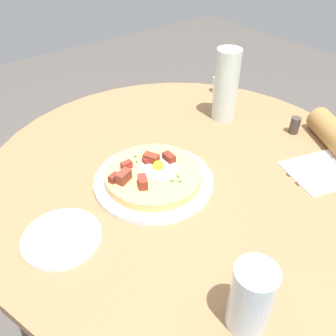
{
  "coord_description": "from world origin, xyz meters",
  "views": [
    {
      "loc": [
        -0.55,
        0.47,
        1.31
      ],
      "look_at": [
        -0.0,
        0.05,
        0.77
      ],
      "focal_mm": 38.26,
      "sensor_mm": 36.0,
      "label": 1
    }
  ],
  "objects_px": {
    "dining_table": "(180,216)",
    "breakfast_pizza": "(153,174)",
    "pepper_shaker": "(295,125)",
    "water_bottle": "(226,85)",
    "fork": "(318,166)",
    "pizza_plate": "(154,181)",
    "bread_plate": "(62,238)",
    "salt_shaker": "(217,85)",
    "water_glass": "(251,298)",
    "knife": "(328,174)"
  },
  "relations": [
    {
      "from": "bread_plate",
      "to": "water_bottle",
      "type": "xyz_separation_m",
      "value": [
        0.15,
        -0.61,
        0.1
      ]
    },
    {
      "from": "pizza_plate",
      "to": "fork",
      "type": "xyz_separation_m",
      "value": [
        -0.21,
        -0.36,
        0.0
      ]
    },
    {
      "from": "dining_table",
      "to": "water_glass",
      "type": "height_order",
      "value": "water_glass"
    },
    {
      "from": "pepper_shaker",
      "to": "water_glass",
      "type": "bearing_deg",
      "value": 119.71
    },
    {
      "from": "dining_table",
      "to": "bread_plate",
      "type": "height_order",
      "value": "bread_plate"
    },
    {
      "from": "bread_plate",
      "to": "breakfast_pizza",
      "type": "bearing_deg",
      "value": -82.89
    },
    {
      "from": "pizza_plate",
      "to": "knife",
      "type": "distance_m",
      "value": 0.43
    },
    {
      "from": "bread_plate",
      "to": "water_bottle",
      "type": "height_order",
      "value": "water_bottle"
    },
    {
      "from": "water_glass",
      "to": "pepper_shaker",
      "type": "distance_m",
      "value": 0.62
    },
    {
      "from": "pizza_plate",
      "to": "knife",
      "type": "bearing_deg",
      "value": -124.74
    },
    {
      "from": "fork",
      "to": "knife",
      "type": "bearing_deg",
      "value": 90.0
    },
    {
      "from": "pizza_plate",
      "to": "pepper_shaker",
      "type": "bearing_deg",
      "value": -98.52
    },
    {
      "from": "pizza_plate",
      "to": "breakfast_pizza",
      "type": "xyz_separation_m",
      "value": [
        0.0,
        0.0,
        0.02
      ]
    },
    {
      "from": "water_glass",
      "to": "water_bottle",
      "type": "relative_size",
      "value": 0.62
    },
    {
      "from": "bread_plate",
      "to": "knife",
      "type": "height_order",
      "value": "bread_plate"
    },
    {
      "from": "dining_table",
      "to": "knife",
      "type": "height_order",
      "value": "knife"
    },
    {
      "from": "pizza_plate",
      "to": "salt_shaker",
      "type": "distance_m",
      "value": 0.53
    },
    {
      "from": "pizza_plate",
      "to": "pepper_shaker",
      "type": "height_order",
      "value": "pepper_shaker"
    },
    {
      "from": "salt_shaker",
      "to": "pepper_shaker",
      "type": "height_order",
      "value": "salt_shaker"
    },
    {
      "from": "bread_plate",
      "to": "salt_shaker",
      "type": "distance_m",
      "value": 0.77
    },
    {
      "from": "fork",
      "to": "water_bottle",
      "type": "bearing_deg",
      "value": -71.54
    },
    {
      "from": "dining_table",
      "to": "salt_shaker",
      "type": "distance_m",
      "value": 0.49
    },
    {
      "from": "dining_table",
      "to": "bread_plate",
      "type": "bearing_deg",
      "value": 96.1
    },
    {
      "from": "dining_table",
      "to": "fork",
      "type": "xyz_separation_m",
      "value": [
        -0.22,
        -0.27,
        0.19
      ]
    },
    {
      "from": "dining_table",
      "to": "bread_plate",
      "type": "distance_m",
      "value": 0.39
    },
    {
      "from": "knife",
      "to": "water_glass",
      "type": "bearing_deg",
      "value": 33.9
    },
    {
      "from": "fork",
      "to": "salt_shaker",
      "type": "distance_m",
      "value": 0.48
    },
    {
      "from": "breakfast_pizza",
      "to": "water_bottle",
      "type": "xyz_separation_m",
      "value": [
        0.12,
        -0.36,
        0.08
      ]
    },
    {
      "from": "water_glass",
      "to": "pepper_shaker",
      "type": "relative_size",
      "value": 2.7
    },
    {
      "from": "fork",
      "to": "water_bottle",
      "type": "xyz_separation_m",
      "value": [
        0.33,
        0.01,
        0.1
      ]
    },
    {
      "from": "pizza_plate",
      "to": "water_bottle",
      "type": "relative_size",
      "value": 1.34
    },
    {
      "from": "water_bottle",
      "to": "knife",
      "type": "bearing_deg",
      "value": 179.49
    },
    {
      "from": "pizza_plate",
      "to": "bread_plate",
      "type": "relative_size",
      "value": 1.79
    },
    {
      "from": "water_bottle",
      "to": "pepper_shaker",
      "type": "relative_size",
      "value": 4.35
    },
    {
      "from": "bread_plate",
      "to": "fork",
      "type": "bearing_deg",
      "value": -106.3
    },
    {
      "from": "fork",
      "to": "knife",
      "type": "xyz_separation_m",
      "value": [
        -0.03,
        0.01,
        0.0
      ]
    },
    {
      "from": "pepper_shaker",
      "to": "bread_plate",
      "type": "bearing_deg",
      "value": 86.94
    },
    {
      "from": "water_glass",
      "to": "water_bottle",
      "type": "distance_m",
      "value": 0.67
    },
    {
      "from": "pizza_plate",
      "to": "breakfast_pizza",
      "type": "bearing_deg",
      "value": 44.13
    },
    {
      "from": "dining_table",
      "to": "water_bottle",
      "type": "xyz_separation_m",
      "value": [
        0.12,
        -0.26,
        0.29
      ]
    },
    {
      "from": "dining_table",
      "to": "breakfast_pizza",
      "type": "height_order",
      "value": "breakfast_pizza"
    },
    {
      "from": "bread_plate",
      "to": "knife",
      "type": "xyz_separation_m",
      "value": [
        -0.21,
        -0.6,
        0.0
      ]
    },
    {
      "from": "water_bottle",
      "to": "pepper_shaker",
      "type": "xyz_separation_m",
      "value": [
        -0.19,
        -0.1,
        -0.08
      ]
    },
    {
      "from": "pizza_plate",
      "to": "knife",
      "type": "height_order",
      "value": "pizza_plate"
    },
    {
      "from": "dining_table",
      "to": "pepper_shaker",
      "type": "bearing_deg",
      "value": -101.68
    },
    {
      "from": "fork",
      "to": "bread_plate",
      "type": "bearing_deg",
      "value": 0.89
    },
    {
      "from": "breakfast_pizza",
      "to": "water_bottle",
      "type": "bearing_deg",
      "value": -71.12
    },
    {
      "from": "water_glass",
      "to": "breakfast_pizza",
      "type": "bearing_deg",
      "value": -13.0
    },
    {
      "from": "bread_plate",
      "to": "salt_shaker",
      "type": "relative_size",
      "value": 2.93
    },
    {
      "from": "dining_table",
      "to": "pepper_shaker",
      "type": "xyz_separation_m",
      "value": [
        -0.07,
        -0.36,
        0.2
      ]
    }
  ]
}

